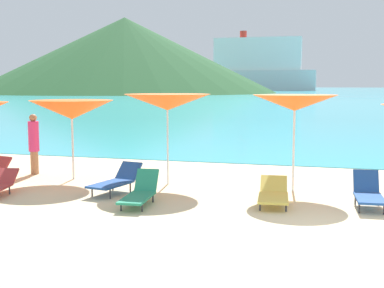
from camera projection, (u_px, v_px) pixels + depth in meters
The scene contains 12 objects.
ground_plane at pixel (348, 164), 18.06m from camera, with size 50.00×100.00×0.30m, color beige.
ocean_water at pixel (340, 90), 226.30m from camera, with size 650.00×440.00×0.02m, color #38B7CC.
headland_hill at pixel (125, 55), 162.01m from camera, with size 95.11×95.11×23.45m, color #235128.
umbrella_2 at pixel (72, 110), 14.09m from camera, with size 2.46×2.46×2.19m.
umbrella_3 at pixel (167, 102), 13.33m from camera, with size 2.37×2.37×2.37m.
umbrella_4 at pixel (295, 103), 12.48m from camera, with size 2.22×2.22×2.37m.
lounge_chair_5 at pixel (273, 194), 11.22m from camera, with size 0.78×1.60×0.53m.
lounge_chair_6 at pixel (140, 192), 11.26m from camera, with size 0.67×1.63×0.68m.
lounge_chair_8 at pixel (116, 180), 12.45m from camera, with size 0.89×1.66×0.67m.
lounge_chair_9 at pixel (368, 193), 10.97m from camera, with size 0.65×1.43×0.73m.
beachgoer_0 at pixel (34, 142), 15.01m from camera, with size 0.30×0.30×1.76m.
cruise_ship at pixel (257, 67), 222.75m from camera, with size 49.91×9.39×25.58m.
Camera 1 is at (-0.38, -8.68, 2.62)m, focal length 48.18 mm.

